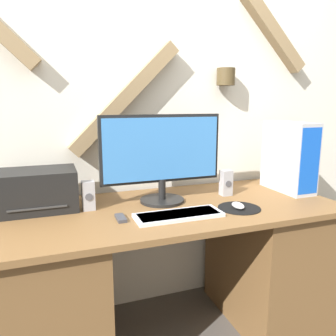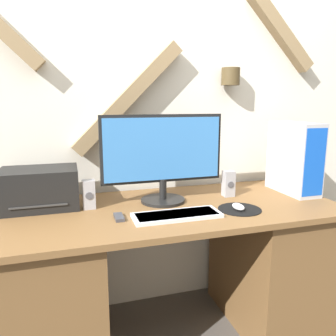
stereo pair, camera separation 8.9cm
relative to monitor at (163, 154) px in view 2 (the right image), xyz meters
name	(u,v)px [view 2 (the right image)]	position (x,y,z in m)	size (l,w,h in m)	color
wall_back	(150,99)	(0.02, 0.34, 0.29)	(6.40, 0.17, 2.70)	silver
desk	(172,272)	(0.02, -0.10, -0.65)	(1.80, 0.77, 0.79)	brown
monitor	(163,154)	(0.00, 0.00, 0.00)	(0.68, 0.25, 0.48)	black
keyboard	(177,215)	(-0.01, -0.27, -0.26)	(0.43, 0.15, 0.02)	silver
mousepad	(240,209)	(0.34, -0.25, -0.27)	(0.22, 0.22, 0.00)	black
mouse	(238,207)	(0.33, -0.26, -0.25)	(0.05, 0.09, 0.03)	silver
computer_tower	(295,158)	(0.82, -0.04, -0.06)	(0.15, 0.35, 0.43)	#B2B2B7
printer	(40,188)	(-0.64, 0.08, -0.17)	(0.39, 0.27, 0.21)	black
speaker_left	(89,194)	(-0.40, -0.01, -0.19)	(0.06, 0.06, 0.15)	#99999E
speaker_right	(228,184)	(0.40, -0.01, -0.19)	(0.06, 0.06, 0.15)	#99999E
remote_control	(119,217)	(-0.28, -0.21, -0.26)	(0.04, 0.10, 0.02)	#38383D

